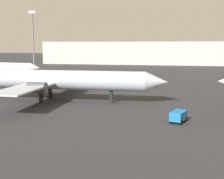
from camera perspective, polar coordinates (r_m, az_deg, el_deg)
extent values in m
cylinder|color=#B2BCCC|center=(47.00, -11.08, 1.88)|extent=(28.41, 3.22, 2.95)
cone|color=#B2BCCC|center=(43.65, 8.56, 1.45)|extent=(3.27, 2.98, 2.95)
cube|color=#B2BCCC|center=(47.60, -12.65, 1.38)|extent=(4.57, 25.60, 0.21)
cylinder|color=#4C4C54|center=(51.77, -9.65, 1.86)|extent=(2.68, 1.63, 1.60)
cylinder|color=#4C4C54|center=(42.89, -14.18, 0.36)|extent=(2.68, 1.63, 1.60)
cube|color=black|center=(44.78, -0.14, -1.41)|extent=(0.45, 0.45, 1.90)
cube|color=black|center=(49.49, -11.76, -0.64)|extent=(0.45, 0.45, 1.90)
cube|color=black|center=(46.28, -13.45, -1.33)|extent=(0.45, 0.45, 1.90)
cone|color=white|center=(79.32, -14.53, 4.03)|extent=(2.90, 2.69, 2.42)
cylinder|color=#4C4C54|center=(89.30, -19.98, 3.95)|extent=(2.26, 1.49, 1.28)
cube|color=black|center=(82.29, -17.50, 2.64)|extent=(0.39, 0.39, 1.66)
cube|color=#1972BF|center=(34.39, 12.63, -4.91)|extent=(2.07, 2.71, 1.00)
cylinder|color=black|center=(33.55, 13.05, -6.14)|extent=(0.40, 0.63, 0.60)
cylinder|color=black|center=(33.94, 11.18, -5.91)|extent=(0.40, 0.63, 0.60)
cylinder|color=black|center=(35.10, 13.97, -5.53)|extent=(0.40, 0.63, 0.60)
cylinder|color=black|center=(35.47, 12.17, -5.32)|extent=(0.40, 0.63, 0.60)
cylinder|color=slate|center=(109.52, -14.85, 8.81)|extent=(0.50, 0.50, 19.63)
cube|color=#F2EACC|center=(110.11, -15.05, 14.13)|extent=(2.40, 0.50, 0.80)
cube|color=#B7B7B2|center=(142.09, 5.45, 7.01)|extent=(89.11, 21.31, 10.22)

